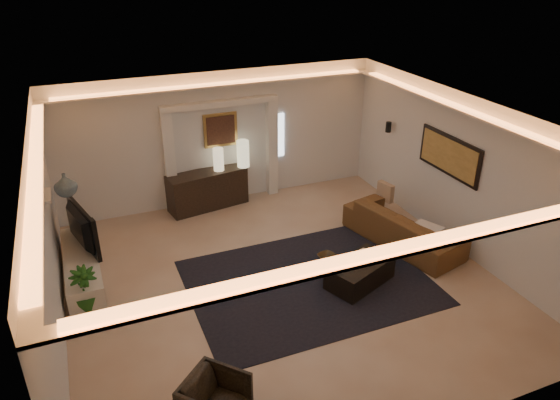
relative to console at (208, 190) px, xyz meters
name	(u,v)px	position (x,y,z in m)	size (l,w,h in m)	color
floor	(282,281)	(0.42, -3.25, -0.40)	(7.00, 7.00, 0.00)	#BDA68E
ceiling	(283,119)	(0.42, -3.25, 2.50)	(7.00, 7.00, 0.00)	white
wall_back	(221,138)	(0.42, 0.25, 1.05)	(7.00, 7.00, 0.00)	silver
wall_front	(412,347)	(0.42, -6.75, 1.05)	(7.00, 7.00, 0.00)	silver
wall_left	(47,250)	(-3.08, -3.25, 1.05)	(7.00, 7.00, 0.00)	silver
wall_right	(459,173)	(3.92, -3.25, 1.05)	(7.00, 7.00, 0.00)	silver
cove_soffit	(283,137)	(0.42, -3.25, 2.22)	(7.00, 7.00, 0.04)	silver
daylight_slit	(279,135)	(1.77, 0.23, 0.95)	(0.25, 0.03, 1.00)	white
area_rug	(308,282)	(0.82, -3.45, -0.39)	(4.00, 3.00, 0.01)	black
pilaster_left	(170,163)	(-0.73, 0.15, 0.70)	(0.22, 0.20, 2.20)	silver
pilaster_right	(272,148)	(1.57, 0.15, 0.70)	(0.22, 0.20, 2.20)	silver
alcove_header	(220,103)	(0.42, 0.15, 1.85)	(2.52, 0.20, 0.12)	silver
painting_frame	(220,130)	(0.42, 0.22, 1.25)	(0.74, 0.04, 0.74)	tan
painting_canvas	(221,130)	(0.42, 0.19, 1.25)	(0.62, 0.02, 0.62)	#4C2D1E
art_panel_frame	(449,155)	(3.89, -2.95, 1.30)	(0.04, 1.64, 0.74)	black
art_panel_gold	(448,156)	(3.87, -2.95, 1.30)	(0.02, 1.50, 0.62)	tan
wall_sconce	(388,127)	(3.80, -1.05, 1.28)	(0.12, 0.12, 0.22)	black
wall_niche	(48,195)	(-3.02, -1.85, 1.25)	(0.10, 0.55, 0.04)	silver
console	(208,190)	(0.00, 0.00, 0.00)	(1.72, 0.54, 0.86)	black
lamp_left	(218,159)	(0.28, 0.00, 0.69)	(0.22, 0.22, 0.50)	#FFE9B4
lamp_right	(243,155)	(0.84, 0.00, 0.69)	(0.27, 0.27, 0.59)	#FFF6BF
media_ledge	(82,266)	(-2.73, -1.83, -0.18)	(0.56, 2.24, 0.42)	beige
tv	(75,228)	(-2.73, -1.55, 0.44)	(0.18, 1.35, 0.78)	black
figurine	(75,217)	(-2.73, -0.72, 0.24)	(0.14, 0.14, 0.39)	#3C2119
ginger_jar	(65,185)	(-2.73, -2.02, 1.45)	(0.35, 0.35, 0.37)	slate
plant	(84,290)	(-2.73, -2.80, -0.02)	(0.42, 0.42, 0.76)	#1E5216
sofa	(403,227)	(3.05, -2.94, -0.05)	(0.93, 2.39, 0.70)	#302314
throw_blanket	(424,230)	(3.10, -3.48, 0.15)	(0.62, 0.51, 0.07)	silver
throw_pillow	(385,192)	(3.36, -1.81, 0.15)	(0.12, 0.39, 0.39)	tan
coffee_table	(360,273)	(1.62, -3.79, -0.20)	(1.16, 0.63, 0.43)	black
bowl	(327,257)	(1.14, -3.48, 0.05)	(0.30, 0.30, 0.07)	#332616
magazine	(363,253)	(1.79, -3.57, 0.02)	(0.24, 0.18, 0.03)	#F7EBC9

